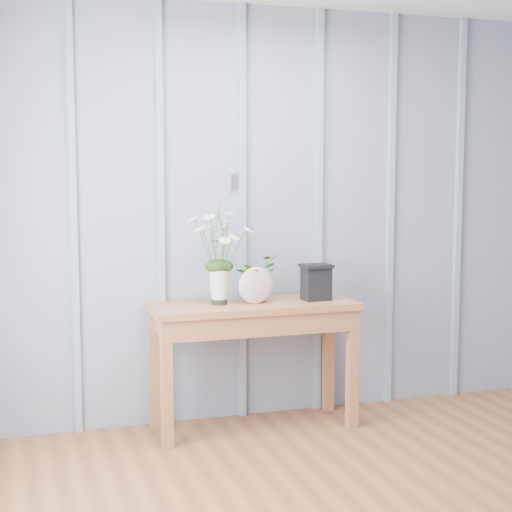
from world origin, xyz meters
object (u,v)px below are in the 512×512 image
object	(u,v)px
daisy_vase	(219,243)
felt_disc_vessel	(256,285)
carved_box	(316,282)
sideboard	(253,322)

from	to	relation	value
daisy_vase	felt_disc_vessel	distance (m)	0.33
carved_box	daisy_vase	bearing A→B (deg)	176.30
sideboard	daisy_vase	world-z (taller)	daisy_vase
sideboard	daisy_vase	size ratio (longest dim) A/B	2.10
daisy_vase	felt_disc_vessel	size ratio (longest dim) A/B	2.65
daisy_vase	carved_box	bearing A→B (deg)	-3.70
sideboard	daisy_vase	bearing A→B (deg)	176.22
sideboard	felt_disc_vessel	distance (m)	0.23
daisy_vase	carved_box	world-z (taller)	daisy_vase
daisy_vase	carved_box	distance (m)	0.64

